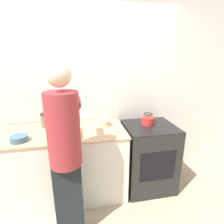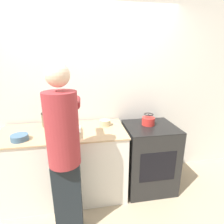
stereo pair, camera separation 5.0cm
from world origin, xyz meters
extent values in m
plane|color=tan|center=(0.00, 0.00, 0.00)|extent=(12.00, 12.00, 0.00)
cube|color=silver|center=(0.00, 0.76, 1.30)|extent=(8.00, 0.05, 2.60)
cube|color=silver|center=(-0.35, 0.35, 0.45)|extent=(1.55, 0.69, 0.91)
cube|color=tan|center=(-0.35, 0.35, 0.92)|extent=(1.58, 0.72, 0.02)
cube|color=black|center=(0.80, 0.31, 0.46)|extent=(0.67, 0.62, 0.92)
cube|color=black|center=(0.80, 0.31, 0.93)|extent=(0.67, 0.62, 0.01)
cube|color=black|center=(0.80, 0.00, 0.51)|extent=(0.47, 0.01, 0.41)
cube|color=black|center=(-0.28, -0.23, 0.42)|extent=(0.27, 0.17, 0.83)
cylinder|color=maroon|center=(-0.28, -0.23, 1.18)|extent=(0.30, 0.30, 0.69)
sphere|color=beige|center=(-0.28, -0.23, 1.66)|extent=(0.21, 0.21, 0.21)
cylinder|color=maroon|center=(-0.40, 0.05, 1.36)|extent=(0.08, 0.30, 0.08)
cylinder|color=maroon|center=(-0.15, 0.05, 1.36)|extent=(0.08, 0.30, 0.08)
cube|color=silver|center=(-0.28, 0.33, 0.93)|extent=(0.31, 0.23, 0.02)
cube|color=silver|center=(-0.23, 0.35, 0.95)|extent=(0.13, 0.06, 0.01)
cube|color=black|center=(-0.33, 0.37, 0.95)|extent=(0.08, 0.04, 0.01)
cylinder|color=red|center=(0.78, 0.36, 0.99)|extent=(0.17, 0.17, 0.10)
cone|color=red|center=(0.78, 0.36, 1.05)|extent=(0.14, 0.14, 0.03)
sphere|color=black|center=(0.78, 0.36, 1.07)|extent=(0.02, 0.02, 0.02)
torus|color=black|center=(0.78, 0.36, 1.08)|extent=(0.12, 0.12, 0.01)
cylinder|color=#426684|center=(-0.79, 0.16, 0.96)|extent=(0.19, 0.19, 0.06)
cylinder|color=#C6B789|center=(0.20, 0.45, 0.96)|extent=(0.15, 0.15, 0.08)
cylinder|color=#756047|center=(-0.57, 0.56, 1.01)|extent=(0.13, 0.13, 0.17)
cylinder|color=#28231E|center=(-0.57, 0.56, 1.10)|extent=(0.14, 0.14, 0.01)
camera|label=1|loc=(-0.13, -1.74, 1.79)|focal=28.00mm
camera|label=2|loc=(-0.08, -1.75, 1.79)|focal=28.00mm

